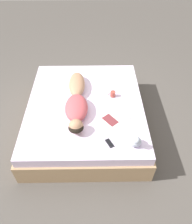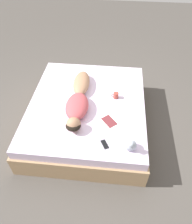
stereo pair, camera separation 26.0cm
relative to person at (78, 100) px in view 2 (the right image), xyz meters
The scene contains 7 objects.
ground_plane 0.59m from the person, 156.56° to the right, with size 12.00×12.00×0.00m, color #4C4742.
bed 0.36m from the person, 156.56° to the right, with size 1.80×2.08×0.49m.
person is the anchor object (origin of this frame).
open_magazine 0.62m from the person, 156.03° to the left, with size 0.52×0.51×0.01m.
coffee_mug 0.59m from the person, 160.00° to the right, with size 0.11×0.08×0.09m.
cell_phone 0.84m from the person, 122.31° to the left, with size 0.12×0.16×0.01m.
plush_toy 1.07m from the person, 135.73° to the left, with size 0.16×0.17×0.20m.
Camera 2 is at (-0.39, 2.42, 2.75)m, focal length 35.00 mm.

